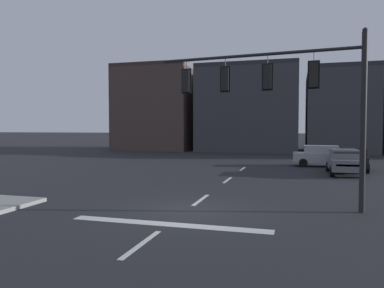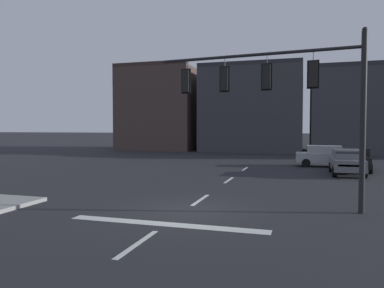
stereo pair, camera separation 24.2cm
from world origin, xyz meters
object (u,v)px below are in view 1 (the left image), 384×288
car_lot_nearside (322,155)px  car_lot_farside (354,158)px  signal_mast_near_side (283,88)px  car_lot_middle (344,161)px

car_lot_nearside → car_lot_farside: 2.97m
car_lot_farside → signal_mast_near_side: bearing=-107.8°
car_lot_farside → car_lot_nearside: bearing=131.0°
signal_mast_near_side → car_lot_nearside: bearing=81.4°
car_lot_middle → car_lot_farside: size_ratio=0.96×
signal_mast_near_side → car_lot_middle: bearing=72.7°
signal_mast_near_side → car_lot_farside: bearing=72.2°
signal_mast_near_side → car_lot_farside: 14.62m
signal_mast_near_side → car_lot_middle: (3.40, 10.93, -3.59)m
car_lot_nearside → car_lot_middle: 4.92m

